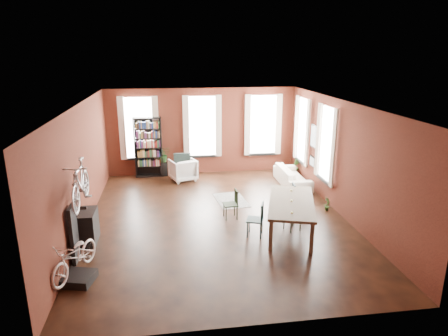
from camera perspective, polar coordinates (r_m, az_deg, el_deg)
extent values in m
plane|color=black|center=(11.15, -0.90, -7.34)|extent=(9.00, 9.00, 0.00)
cube|color=silver|center=(10.29, -0.98, 9.20)|extent=(7.00, 9.00, 0.04)
cube|color=#421810|center=(14.97, -3.13, 5.25)|extent=(7.00, 0.04, 3.20)
cube|color=#421810|center=(6.46, 4.20, -10.26)|extent=(7.00, 0.04, 3.20)
cube|color=#421810|center=(10.77, -19.75, -0.16)|extent=(0.04, 9.00, 3.20)
cube|color=#421810|center=(11.57, 16.53, 1.24)|extent=(0.04, 9.00, 3.20)
cube|color=white|center=(14.88, -12.03, 5.64)|extent=(1.00, 0.04, 2.20)
cube|color=#BEAC99|center=(14.81, -12.04, 5.59)|extent=(1.40, 0.06, 2.30)
cube|color=white|center=(14.90, -3.13, 5.98)|extent=(1.00, 0.04, 2.20)
cube|color=#BEAC99|center=(14.83, -3.10, 5.94)|extent=(1.40, 0.06, 2.30)
cube|color=white|center=(15.27, 5.55, 6.19)|extent=(1.00, 0.04, 2.20)
cube|color=#BEAC99|center=(15.20, 5.61, 6.14)|extent=(1.40, 0.06, 2.30)
cube|color=white|center=(12.39, 14.60, 3.34)|extent=(0.04, 1.00, 2.20)
cube|color=#BEAC99|center=(12.37, 14.30, 3.33)|extent=(0.06, 1.40, 2.30)
cube|color=white|center=(14.40, 11.29, 5.33)|extent=(0.04, 1.00, 2.20)
cube|color=#BEAC99|center=(14.38, 11.02, 5.33)|extent=(0.06, 1.40, 2.30)
cube|color=black|center=(13.39, 12.78, 4.41)|extent=(0.04, 0.55, 0.75)
cube|color=black|center=(13.58, 12.56, 0.90)|extent=(0.04, 0.45, 0.35)
cube|color=#4C3F2D|center=(10.43, 9.52, -6.84)|extent=(1.77, 2.65, 0.83)
cube|color=#173233|center=(10.08, 4.45, -7.36)|extent=(0.52, 0.52, 0.87)
cube|color=black|center=(11.08, 0.93, -5.20)|extent=(0.40, 0.40, 0.82)
cube|color=#1D2F1C|center=(10.53, 9.76, -6.71)|extent=(0.47, 0.47, 0.79)
cube|color=#1B383C|center=(11.68, 10.66, -4.25)|extent=(0.43, 0.43, 0.85)
cube|color=black|center=(14.84, -10.75, 2.91)|extent=(1.00, 0.32, 2.20)
imported|color=silver|center=(14.37, -5.91, -0.09)|extent=(1.06, 1.02, 0.87)
imported|color=beige|center=(14.02, 9.76, -0.77)|extent=(0.61, 2.08, 0.81)
cube|color=black|center=(12.50, 1.01, -4.61)|extent=(1.04, 1.50, 0.01)
cube|color=black|center=(8.84, -20.05, -14.61)|extent=(0.71, 0.71, 0.17)
cube|color=black|center=(9.42, -20.67, -8.81)|extent=(0.16, 0.60, 1.30)
cube|color=black|center=(10.29, -18.85, -7.96)|extent=(0.40, 0.80, 0.80)
cube|color=black|center=(15.04, -8.64, -0.11)|extent=(0.31, 0.31, 0.52)
imported|color=#2F5823|center=(15.11, 10.11, -0.51)|extent=(0.50, 0.76, 0.32)
imported|color=#346227|center=(12.10, 14.47, -5.56)|extent=(0.44, 0.44, 0.15)
imported|color=beige|center=(8.49, -20.77, -9.60)|extent=(0.77, 0.93, 1.51)
imported|color=#A5A8AD|center=(8.86, -20.05, -0.07)|extent=(0.47, 1.00, 1.66)
imported|color=#235020|center=(14.92, -8.67, 1.70)|extent=(0.62, 0.66, 0.45)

